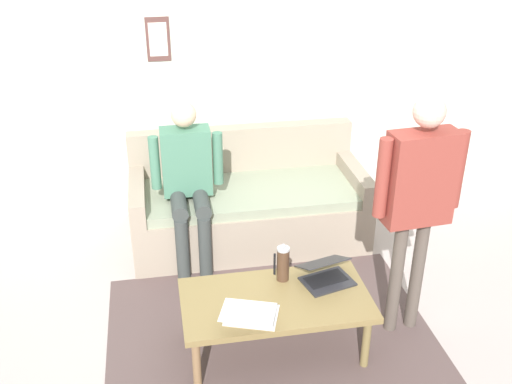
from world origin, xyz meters
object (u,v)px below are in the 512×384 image
french_press (283,263)px  person_seated (188,175)px  coffee_table (275,303)px  laptop_left (250,314)px  laptop_center (326,275)px  person_standing (419,189)px  couch (248,205)px

french_press → person_seated: size_ratio=0.21×
coffee_table → french_press: (-0.09, -0.18, 0.16)m
laptop_left → laptop_center: size_ratio=1.15×
person_standing → laptop_left: bearing=13.3°
coffee_table → laptop_left: laptop_left is taller
laptop_center → person_seated: bearing=-53.3°
coffee_table → person_seated: bearing=-69.9°
couch → person_standing: bearing=121.6°
laptop_left → person_standing: size_ratio=0.26×
couch → person_standing: size_ratio=1.16×
french_press → person_seated: person_seated is taller
laptop_center → person_standing: bearing=173.8°
laptop_center → french_press: french_press is taller
laptop_left → person_seated: size_ratio=0.33×
laptop_left → laptop_center: 0.63m
coffee_table → laptop_center: size_ratio=3.14×
laptop_left → person_seated: 1.42m
laptop_left → french_press: (-0.27, -0.37, 0.07)m
couch → laptop_left: 1.62m
person_seated → french_press: bearing=117.5°
french_press → laptop_left: bearing=53.5°
laptop_left → person_seated: (0.24, -1.37, 0.27)m
laptop_center → french_press: (0.27, -0.06, 0.08)m
laptop_center → person_standing: size_ratio=0.23×
couch → coffee_table: bearing=87.5°
laptop_center → person_standing: 0.80m
coffee_table → french_press: size_ratio=4.36×
coffee_table → laptop_left: bearing=44.7°
person_standing → laptop_center: bearing=-6.2°
laptop_center → person_seated: (0.79, -1.06, 0.28)m
laptop_left → person_standing: person_standing is taller
laptop_left → couch: bearing=-99.0°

